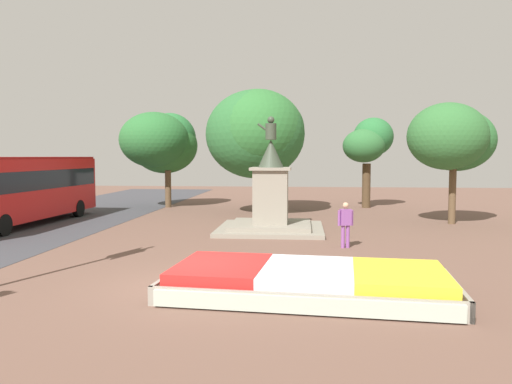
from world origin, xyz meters
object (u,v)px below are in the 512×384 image
Objects in this scene: flower_planter at (307,282)px; pedestrian_near_planter at (346,222)px; statue_monument at (271,204)px; city_bus at (18,186)px.

pedestrian_near_planter is (1.39, 6.08, 0.62)m from flower_planter.
pedestrian_near_planter is (2.87, -3.80, -0.26)m from statue_monument.
flower_planter is at bearing -102.86° from pedestrian_near_planter.
flower_planter is 16.88m from city_bus.
flower_planter is 4.28× the size of pedestrian_near_planter.
flower_planter is at bearing -38.11° from city_bus.
statue_monument is (-1.48, 9.88, 0.88)m from flower_planter.
statue_monument reaches higher than city_bus.
statue_monument is 4.77m from pedestrian_near_planter.
city_bus reaches higher than pedestrian_near_planter.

